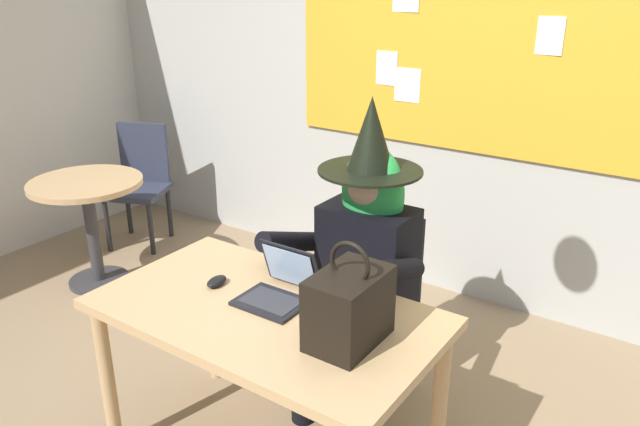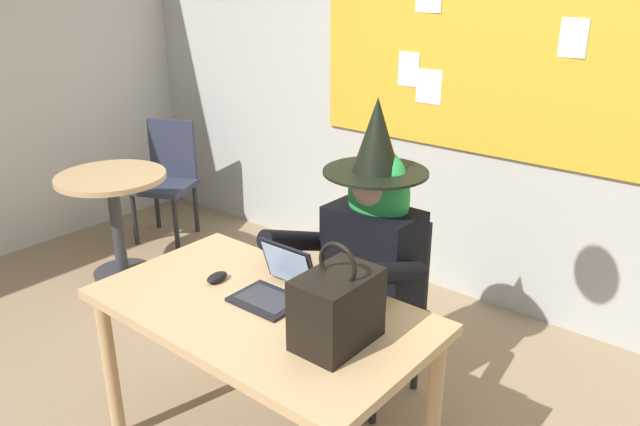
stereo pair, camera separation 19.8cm
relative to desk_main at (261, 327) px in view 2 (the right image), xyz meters
name	(u,v)px [view 2 (the right image)]	position (x,y,z in m)	size (l,w,h in m)	color
wall_back_bulletin	(505,78)	(0.08, 1.88, 0.74)	(6.07, 2.07, 2.75)	#B2B2AD
desk_main	(261,327)	(0.00, 0.00, 0.00)	(1.33, 0.76, 0.75)	tan
chair_at_desk	(379,296)	(0.06, 0.74, -0.16)	(0.44, 0.44, 0.89)	black
person_costumed	(365,248)	(0.05, 0.62, 0.14)	(0.59, 0.69, 1.46)	black
laptop	(276,286)	(0.00, 0.09, 0.14)	(0.26, 0.27, 0.20)	black
computer_mouse	(217,277)	(-0.28, 0.03, 0.11)	(0.06, 0.10, 0.03)	black
handbag	(337,308)	(0.38, -0.01, 0.23)	(0.20, 0.30, 0.38)	black
side_table_round	(114,202)	(-1.97, 0.62, -0.12)	(0.70, 0.70, 0.72)	tan
chair_spare_by_window	(168,174)	(-2.27, 1.28, -0.15)	(0.56, 0.56, 0.89)	#2D3347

